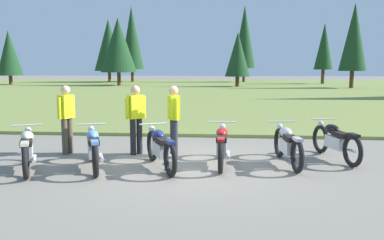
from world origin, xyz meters
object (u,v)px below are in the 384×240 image
Objects in this scene: motorcycle_cream at (27,149)px; motorcycle_black at (335,141)px; motorcycle_silver at (288,145)px; rider_checking_bike at (66,115)px; motorcycle_red at (222,145)px; motorcycle_sky_blue at (93,148)px; rider_in_hivis_vest at (136,116)px; rider_with_back_turned at (174,116)px; motorcycle_navy at (160,148)px.

motorcycle_cream is 6.72m from motorcycle_black.
motorcycle_cream is 5.48m from motorcycle_silver.
motorcycle_red is at bearing -11.59° from rider_checking_bike.
rider_in_hivis_vest is at bearing 67.12° from motorcycle_sky_blue.
motorcycle_black is 3.76m from rider_with_back_turned.
rider_checking_bike is (-1.68, -0.09, 0.00)m from rider_in_hivis_vest.
motorcycle_black is 1.23× the size of rider_in_hivis_vest.
rider_in_hivis_vest is (-2.08, 0.86, 0.51)m from motorcycle_red.
rider_in_hivis_vest reaches higher than motorcycle_red.
motorcycle_black is at bearing 15.63° from motorcycle_red.
motorcycle_silver is at bearing -11.35° from rider_in_hivis_vest.
motorcycle_cream is at bearing -166.97° from motorcycle_black.
motorcycle_red is 1.26× the size of rider_in_hivis_vest.
rider_checking_bike is at bearing 168.41° from motorcycle_red.
motorcycle_red is 1.26× the size of rider_with_back_turned.
rider_with_back_turned is at bearing 178.75° from motorcycle_black.
motorcycle_black is at bearing 16.03° from motorcycle_navy.
motorcycle_navy is (2.69, 0.41, 0.00)m from motorcycle_cream.
motorcycle_silver is at bearing 11.42° from motorcycle_navy.
motorcycle_silver is (5.40, 0.95, 0.00)m from motorcycle_cream.
motorcycle_sky_blue is at bearing -173.64° from motorcycle_navy.
motorcycle_silver is at bearing 6.38° from motorcycle_red.
motorcycle_sky_blue is 1.02× the size of motorcycle_navy.
rider_in_hivis_vest reaches higher than motorcycle_cream.
motorcycle_silver is 1.26× the size of rider_checking_bike.
rider_checking_bike is at bearing -176.92° from rider_in_hivis_vest.
motorcycle_navy and motorcycle_red have the same top height.
motorcycle_navy is 2.76m from motorcycle_silver.
motorcycle_silver is at bearing 9.72° from motorcycle_sky_blue.
rider_with_back_turned reaches higher than motorcycle_red.
motorcycle_cream is 1.00× the size of motorcycle_navy.
rider_with_back_turned reaches higher than motorcycle_sky_blue.
motorcycle_cream is at bearing -171.39° from motorcycle_navy.
motorcycle_sky_blue is 0.97× the size of motorcycle_black.
motorcycle_silver is at bearing -6.73° from rider_checking_bike.
rider_in_hivis_vest is (0.59, 1.40, 0.51)m from motorcycle_sky_blue.
motorcycle_silver is (4.09, 0.70, 0.00)m from motorcycle_sky_blue.
motorcycle_cream is 2.57m from rider_in_hivis_vest.
motorcycle_red is at bearing -34.94° from rider_with_back_turned.
rider_checking_bike is 2.61m from rider_with_back_turned.
motorcycle_cream and motorcycle_navy have the same top height.
rider_in_hivis_vest is (-0.80, 1.25, 0.51)m from motorcycle_navy.
motorcycle_navy is at bearing 8.61° from motorcycle_cream.
motorcycle_black is (5.25, 1.26, 0.00)m from motorcycle_sky_blue.
motorcycle_navy is 0.93× the size of motorcycle_silver.
motorcycle_sky_blue and motorcycle_red have the same top height.
motorcycle_sky_blue is 0.95× the size of motorcycle_red.
rider_checking_bike is (-1.09, 1.31, 0.51)m from motorcycle_sky_blue.
rider_checking_bike is (-5.18, 0.61, 0.51)m from motorcycle_silver.
rider_in_hivis_vest reaches higher than motorcycle_navy.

